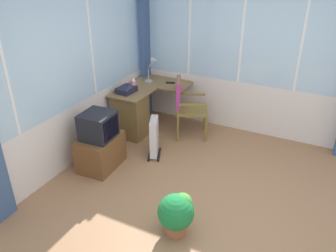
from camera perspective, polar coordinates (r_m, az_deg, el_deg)
The scene contains 13 objects.
ground at distance 4.18m, azimuth 7.84°, elevation -14.10°, with size 5.27×5.32×0.06m, color #986A47.
north_window_panel at distance 4.54m, azimuth -18.23°, elevation 7.94°, with size 4.27×0.07×2.64m.
east_window_panel at distance 5.45m, azimuth 16.54°, elevation 11.30°, with size 0.07×4.32×2.64m.
curtain_corner at distance 6.04m, azimuth -3.72°, elevation 13.32°, with size 0.30×0.07×2.54m, color #3F567F.
desk at distance 5.54m, azimuth -5.88°, elevation 2.34°, with size 1.21×0.95×0.73m.
desk_lamp at distance 5.83m, azimuth -2.50°, elevation 10.09°, with size 0.22×0.19×0.41m.
tv_remote at distance 5.78m, azimuth 0.40°, elevation 7.23°, with size 0.04×0.15×0.02m, color black.
spray_bottle at distance 5.47m, azimuth -5.73°, elevation 6.95°, with size 0.06×0.06×0.22m.
paper_tray at distance 5.42m, azimuth -6.96°, elevation 6.02°, with size 0.30×0.23×0.09m, color #201F32.
wooden_armchair at distance 5.41m, azimuth 2.68°, elevation 4.24°, with size 0.63×0.64×0.97m.
tv_on_stand at distance 4.77m, azimuth -11.27°, elevation -2.90°, with size 0.66×0.48×0.82m.
space_heater at distance 4.98m, azimuth -2.30°, elevation -1.77°, with size 0.41×0.29×0.60m.
potted_plant at distance 3.70m, azimuth 1.45°, elevation -14.18°, with size 0.39×0.39×0.47m.
Camera 1 is at (-3.03, -0.90, 2.71)m, focal length 36.57 mm.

